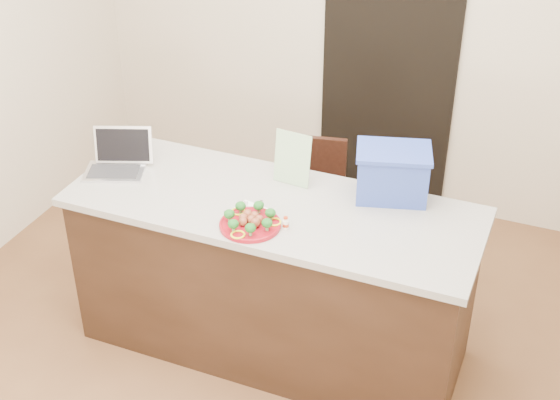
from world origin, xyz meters
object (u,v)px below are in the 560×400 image
at_px(chair, 309,198).
at_px(napkin, 248,211).
at_px(island, 273,277).
at_px(plate, 250,224).
at_px(yogurt_bottle, 286,224).
at_px(blue_box, 392,173).
at_px(laptop, 119,159).

bearing_deg(chair, napkin, -100.68).
bearing_deg(island, plate, -94.73).
distance_m(plate, yogurt_bottle, 0.17).
relative_size(island, napkin, 14.31).
xyz_separation_m(yogurt_bottle, chair, (-0.23, 0.95, -0.46)).
bearing_deg(plate, napkin, 118.45).
xyz_separation_m(napkin, yogurt_bottle, (0.22, -0.06, 0.02)).
bearing_deg(blue_box, yogurt_bottle, -144.59).
bearing_deg(yogurt_bottle, chair, 103.70).
distance_m(laptop, chair, 1.21).
relative_size(island, blue_box, 4.93).
bearing_deg(chair, blue_box, -49.98).
xyz_separation_m(plate, napkin, (-0.06, 0.11, -0.01)).
height_order(island, laptop, laptop).
bearing_deg(yogurt_bottle, island, 128.70).
distance_m(blue_box, chair, 0.96).
distance_m(plate, blue_box, 0.75).
xyz_separation_m(napkin, blue_box, (0.60, 0.40, 0.13)).
distance_m(napkin, blue_box, 0.73).
relative_size(napkin, yogurt_bottle, 2.30).
xyz_separation_m(island, chair, (-0.09, 0.78, 0.02)).
bearing_deg(laptop, plate, -36.34).
xyz_separation_m(laptop, chair, (0.79, 0.76, -0.50)).
distance_m(napkin, yogurt_bottle, 0.23).
bearing_deg(yogurt_bottle, napkin, 163.70).
distance_m(island, plate, 0.52).
relative_size(napkin, blue_box, 0.34).
relative_size(yogurt_bottle, chair, 0.07).
bearing_deg(blue_box, island, -166.56).
xyz_separation_m(napkin, laptop, (-0.80, 0.12, 0.06)).
bearing_deg(napkin, island, 54.86).
xyz_separation_m(plate, blue_box, (0.54, 0.51, 0.12)).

